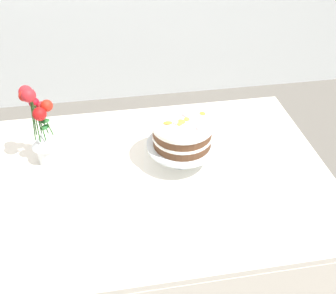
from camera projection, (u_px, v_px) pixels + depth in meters
The scene contains 7 objects.
ground_plane at pixel (160, 278), 2.07m from camera, with size 12.00×12.00×0.00m, color #666059.
dining_table at pixel (160, 194), 1.64m from camera, with size 1.40×1.00×0.74m.
linen_napkin at pixel (181, 162), 1.67m from camera, with size 0.32×0.32×0.00m, color white.
cake_stand at pixel (182, 146), 1.62m from camera, with size 0.29×0.29×0.10m.
layer_cake at pixel (182, 133), 1.57m from camera, with size 0.25×0.25×0.11m.
flower_vase at pixel (41, 129), 1.57m from camera, with size 0.12×0.11×0.37m.
loose_petal_0 at pixel (38, 143), 1.77m from camera, with size 0.04×0.02×0.00m, color yellow.
Camera 1 is at (-0.16, -1.18, 1.82)m, focal length 42.08 mm.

